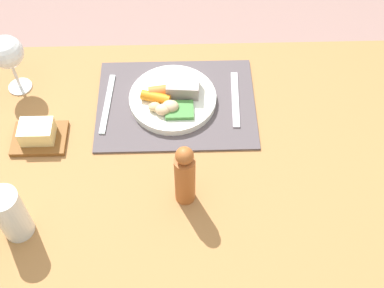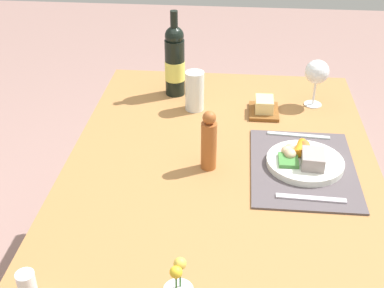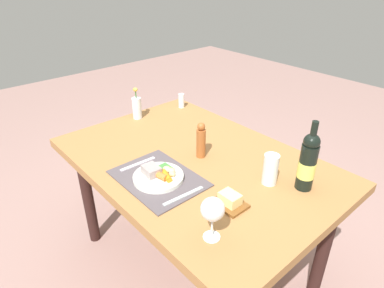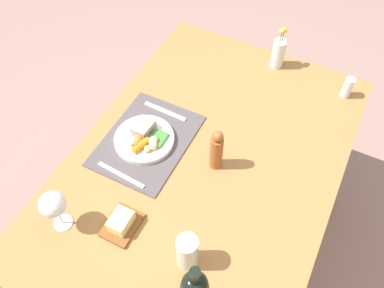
{
  "view_description": "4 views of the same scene",
  "coord_description": "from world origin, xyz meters",
  "px_view_note": "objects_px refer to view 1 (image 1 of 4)",
  "views": [
    {
      "loc": [
        -0.0,
        0.61,
        1.71
      ],
      "look_at": [
        -0.02,
        -0.06,
        0.78
      ],
      "focal_mm": 47.46,
      "sensor_mm": 36.0,
      "label": 1
    },
    {
      "loc": [
        -1.24,
        -0.03,
        1.56
      ],
      "look_at": [
        0.03,
        0.09,
        0.77
      ],
      "focal_mm": 48.47,
      "sensor_mm": 36.0,
      "label": 2
    },
    {
      "loc": [
        1.03,
        -0.93,
        1.57
      ],
      "look_at": [
        -0.07,
        0.04,
        0.76
      ],
      "focal_mm": 31.17,
      "sensor_mm": 36.0,
      "label": 3
    },
    {
      "loc": [
        0.75,
        0.32,
        1.91
      ],
      "look_at": [
        -0.02,
        -0.07,
        0.75
      ],
      "focal_mm": 37.55,
      "sensor_mm": 36.0,
      "label": 4
    }
  ],
  "objects_px": {
    "dinner_plate": "(172,98)",
    "wine_glass": "(6,53)",
    "butter_dish": "(37,135)",
    "water_tumbler": "(11,216)",
    "knife": "(107,103)",
    "pepper_mill": "(184,176)",
    "dining_table": "(184,200)",
    "fork": "(234,99)"
  },
  "relations": [
    {
      "from": "fork",
      "to": "butter_dish",
      "type": "xyz_separation_m",
      "value": [
        0.48,
        0.11,
        0.01
      ]
    },
    {
      "from": "dinner_plate",
      "to": "wine_glass",
      "type": "bearing_deg",
      "value": -9.57
    },
    {
      "from": "dinner_plate",
      "to": "fork",
      "type": "distance_m",
      "value": 0.16
    },
    {
      "from": "knife",
      "to": "wine_glass",
      "type": "relative_size",
      "value": 1.16
    },
    {
      "from": "dining_table",
      "to": "pepper_mill",
      "type": "bearing_deg",
      "value": 90.94
    },
    {
      "from": "fork",
      "to": "butter_dish",
      "type": "height_order",
      "value": "butter_dish"
    },
    {
      "from": "wine_glass",
      "to": "water_tumbler",
      "type": "distance_m",
      "value": 0.43
    },
    {
      "from": "dinner_plate",
      "to": "knife",
      "type": "bearing_deg",
      "value": 0.61
    },
    {
      "from": "wine_glass",
      "to": "butter_dish",
      "type": "distance_m",
      "value": 0.22
    },
    {
      "from": "dinner_plate",
      "to": "fork",
      "type": "relative_size",
      "value": 1.21
    },
    {
      "from": "butter_dish",
      "to": "water_tumbler",
      "type": "relative_size",
      "value": 0.94
    },
    {
      "from": "water_tumbler",
      "to": "pepper_mill",
      "type": "bearing_deg",
      "value": -168.68
    },
    {
      "from": "dinner_plate",
      "to": "water_tumbler",
      "type": "distance_m",
      "value": 0.48
    },
    {
      "from": "wine_glass",
      "to": "knife",
      "type": "bearing_deg",
      "value": 163.5
    },
    {
      "from": "fork",
      "to": "wine_glass",
      "type": "xyz_separation_m",
      "value": [
        0.56,
        -0.06,
        0.11
      ]
    },
    {
      "from": "fork",
      "to": "water_tumbler",
      "type": "xyz_separation_m",
      "value": [
        0.49,
        0.35,
        0.05
      ]
    },
    {
      "from": "dining_table",
      "to": "wine_glass",
      "type": "relative_size",
      "value": 8.01
    },
    {
      "from": "wine_glass",
      "to": "dining_table",
      "type": "bearing_deg",
      "value": 144.51
    },
    {
      "from": "dining_table",
      "to": "dinner_plate",
      "type": "relative_size",
      "value": 6.09
    },
    {
      "from": "dining_table",
      "to": "butter_dish",
      "type": "distance_m",
      "value": 0.39
    },
    {
      "from": "pepper_mill",
      "to": "knife",
      "type": "bearing_deg",
      "value": -54.62
    },
    {
      "from": "fork",
      "to": "knife",
      "type": "height_order",
      "value": "same"
    },
    {
      "from": "dining_table",
      "to": "pepper_mill",
      "type": "height_order",
      "value": "pepper_mill"
    },
    {
      "from": "dining_table",
      "to": "dinner_plate",
      "type": "distance_m",
      "value": 0.26
    },
    {
      "from": "dinner_plate",
      "to": "butter_dish",
      "type": "bearing_deg",
      "value": 18.24
    },
    {
      "from": "dinner_plate",
      "to": "knife",
      "type": "height_order",
      "value": "dinner_plate"
    },
    {
      "from": "dinner_plate",
      "to": "knife",
      "type": "xyz_separation_m",
      "value": [
        0.17,
        0.0,
        -0.02
      ]
    },
    {
      "from": "knife",
      "to": "wine_glass",
      "type": "bearing_deg",
      "value": -12.36
    },
    {
      "from": "fork",
      "to": "pepper_mill",
      "type": "height_order",
      "value": "pepper_mill"
    },
    {
      "from": "dinner_plate",
      "to": "dining_table",
      "type": "bearing_deg",
      "value": 96.22
    },
    {
      "from": "pepper_mill",
      "to": "wine_glass",
      "type": "distance_m",
      "value": 0.55
    },
    {
      "from": "butter_dish",
      "to": "water_tumbler",
      "type": "height_order",
      "value": "water_tumbler"
    },
    {
      "from": "fork",
      "to": "water_tumbler",
      "type": "distance_m",
      "value": 0.61
    },
    {
      "from": "water_tumbler",
      "to": "fork",
      "type": "bearing_deg",
      "value": -144.51
    },
    {
      "from": "wine_glass",
      "to": "butter_dish",
      "type": "xyz_separation_m",
      "value": [
        -0.08,
        0.18,
        -0.1
      ]
    },
    {
      "from": "pepper_mill",
      "to": "fork",
      "type": "bearing_deg",
      "value": -115.48
    },
    {
      "from": "fork",
      "to": "dining_table",
      "type": "bearing_deg",
      "value": 63.44
    },
    {
      "from": "dinner_plate",
      "to": "wine_glass",
      "type": "distance_m",
      "value": 0.42
    },
    {
      "from": "dining_table",
      "to": "water_tumbler",
      "type": "distance_m",
      "value": 0.4
    },
    {
      "from": "knife",
      "to": "butter_dish",
      "type": "xyz_separation_m",
      "value": [
        0.16,
        0.11,
        0.01
      ]
    },
    {
      "from": "dining_table",
      "to": "butter_dish",
      "type": "xyz_separation_m",
      "value": [
        0.35,
        -0.13,
        0.1
      ]
    },
    {
      "from": "knife",
      "to": "wine_glass",
      "type": "distance_m",
      "value": 0.27
    }
  ]
}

